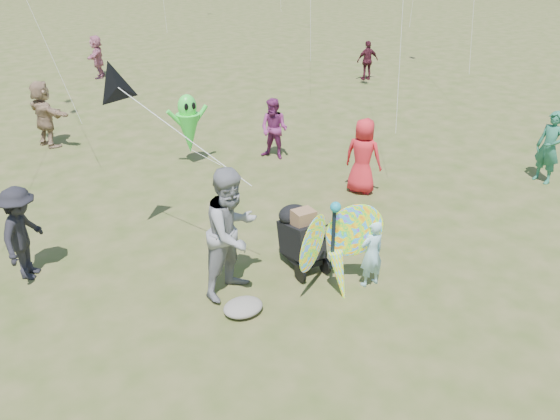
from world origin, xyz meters
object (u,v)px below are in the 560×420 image
(crowd_f, at_px, (549,147))
(crowd_e, at_px, (274,129))
(crowd_a, at_px, (363,156))
(crowd_h, at_px, (368,61))
(crowd_j, at_px, (97,57))
(butterfly_kite, at_px, (336,249))
(adult_man, at_px, (232,233))
(jogging_stroller, at_px, (300,234))
(child_girl, at_px, (372,253))
(crowd_b, at_px, (23,233))
(alien_kite, at_px, (189,126))
(crowd_d, at_px, (44,114))

(crowd_f, bearing_deg, crowd_e, -136.93)
(crowd_a, distance_m, crowd_h, 10.46)
(crowd_f, distance_m, crowd_j, 16.56)
(crowd_a, distance_m, butterfly_kite, 3.90)
(crowd_f, bearing_deg, adult_man, -90.78)
(crowd_e, bearing_deg, crowd_f, 13.18)
(crowd_h, distance_m, jogging_stroller, 13.70)
(crowd_h, height_order, butterfly_kite, butterfly_kite)
(child_girl, bearing_deg, jogging_stroller, -55.70)
(adult_man, relative_size, crowd_e, 1.37)
(child_girl, bearing_deg, crowd_b, -32.19)
(crowd_b, relative_size, jogging_stroller, 1.44)
(butterfly_kite, bearing_deg, crowd_f, 9.70)
(crowd_b, xyz_separation_m, alien_kite, (4.11, 3.19, 0.18))
(crowd_f, distance_m, crowd_h, 10.14)
(crowd_h, bearing_deg, crowd_f, 86.74)
(butterfly_kite, xyz_separation_m, alien_kite, (0.14, 6.11, 0.18))
(crowd_d, bearing_deg, crowd_b, 147.48)
(child_girl, height_order, crowd_j, crowd_j)
(crowd_j, xyz_separation_m, butterfly_kite, (-0.58, -16.55, -0.01))
(alien_kite, bearing_deg, crowd_f, -37.64)
(crowd_j, distance_m, alien_kite, 10.45)
(crowd_b, height_order, jogging_stroller, crowd_b)
(crowd_f, bearing_deg, crowd_j, -161.37)
(crowd_d, xyz_separation_m, alien_kite, (2.71, -3.18, 0.10))
(crowd_b, bearing_deg, child_girl, -91.18)
(crowd_f, relative_size, butterfly_kite, 0.92)
(crowd_j, bearing_deg, crowd_a, 33.77)
(crowd_b, height_order, crowd_h, crowd_b)
(crowd_h, height_order, jogging_stroller, crowd_h)
(crowd_b, height_order, crowd_f, crowd_f)
(crowd_e, relative_size, alien_kite, 0.86)
(crowd_a, xyz_separation_m, alien_kite, (-2.59, 3.32, 0.15))
(crowd_h, distance_m, alien_kite, 10.38)
(adult_man, relative_size, crowd_j, 1.28)
(child_girl, relative_size, crowd_j, 0.72)
(crowd_j, relative_size, jogging_stroller, 1.47)
(crowd_a, bearing_deg, crowd_d, 7.47)
(crowd_d, height_order, crowd_j, crowd_d)
(child_girl, height_order, adult_man, adult_man)
(child_girl, xyz_separation_m, crowd_f, (5.98, 1.23, 0.23))
(butterfly_kite, height_order, alien_kite, alien_kite)
(crowd_b, height_order, crowd_j, crowd_j)
(jogging_stroller, height_order, alien_kite, alien_kite)
(adult_man, bearing_deg, crowd_b, 120.29)
(crowd_e, relative_size, butterfly_kite, 0.85)
(crowd_h, xyz_separation_m, jogging_stroller, (-9.40, -9.96, -0.12))
(adult_man, distance_m, crowd_e, 5.76)
(child_girl, bearing_deg, crowd_e, -103.78)
(crowd_a, relative_size, crowd_e, 1.09)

